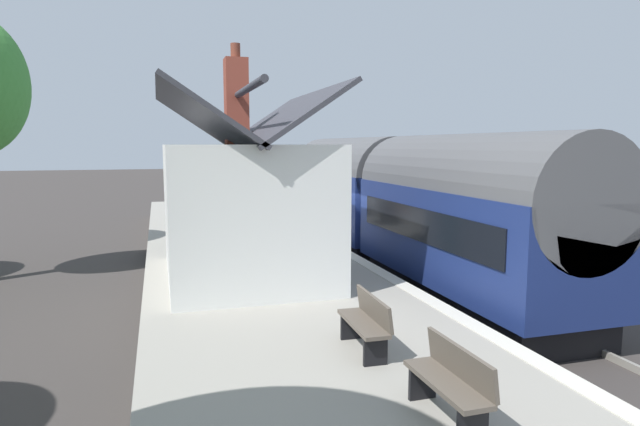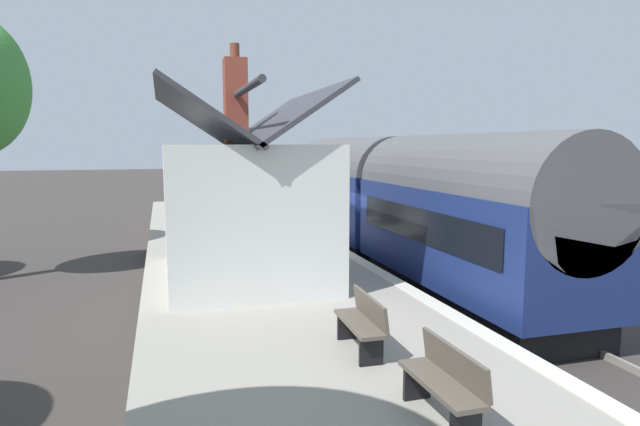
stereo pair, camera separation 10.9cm
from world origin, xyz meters
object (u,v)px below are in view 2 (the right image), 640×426
at_px(train, 397,202).
at_px(bench_by_lamp, 445,381).
at_px(planter_by_door, 192,231).
at_px(bench_near_building, 243,217).
at_px(planter_edge_near, 198,212).
at_px(station_building, 243,206).
at_px(planter_corner_building, 222,205).
at_px(station_sign_board, 262,188).
at_px(bench_mid_platform, 363,321).
at_px(planter_bench_left, 199,227).
at_px(bench_platform_end, 236,209).

bearing_deg(train, bench_by_lamp, 158.58).
bearing_deg(train, planter_by_door, 73.68).
relative_size(bench_near_building, planter_edge_near, 1.63).
bearing_deg(bench_near_building, planter_by_door, 140.17).
relative_size(station_building, planter_corner_building, 8.53).
relative_size(planter_by_door, station_sign_board, 0.47).
distance_m(bench_mid_platform, planter_by_door, 10.50).
xyz_separation_m(planter_bench_left, planter_edge_near, (3.72, -0.17, 0.05)).
bearing_deg(bench_by_lamp, planter_by_door, 9.83).
xyz_separation_m(bench_by_lamp, station_sign_board, (19.69, -1.43, 0.71)).
relative_size(planter_corner_building, planter_edge_near, 0.79).
distance_m(bench_mid_platform, station_sign_board, 17.52).
bearing_deg(planter_by_door, planter_edge_near, -5.68).
bearing_deg(planter_bench_left, planter_by_door, 163.66).
distance_m(planter_corner_building, planter_bench_left, 6.93).
bearing_deg(planter_edge_near, bench_near_building, -146.59).
distance_m(bench_platform_end, planter_corner_building, 2.58).
bearing_deg(planter_corner_building, bench_platform_end, -173.14).
bearing_deg(station_building, planter_by_door, 11.32).
height_order(bench_platform_end, planter_by_door, bench_platform_end).
xyz_separation_m(train, planter_bench_left, (2.87, 6.08, -0.97)).
height_order(station_building, planter_corner_building, station_building).
bearing_deg(planter_by_door, station_building, -168.68).
distance_m(planter_bench_left, station_sign_board, 7.01).
bearing_deg(bench_mid_platform, bench_near_building, 0.07).
height_order(train, planter_corner_building, train).
bearing_deg(train, bench_near_building, 45.65).
bearing_deg(bench_mid_platform, bench_platform_end, -0.26).
bearing_deg(planter_edge_near, planter_bench_left, 177.31).
relative_size(station_building, bench_mid_platform, 4.09).
xyz_separation_m(station_building, bench_platform_end, (10.06, -1.12, -1.25)).
xyz_separation_m(train, bench_by_lamp, (-10.69, 4.19, -0.87)).
bearing_deg(planter_by_door, bench_by_lamp, -170.17).
height_order(bench_near_building, planter_corner_building, bench_near_building).
xyz_separation_m(station_building, planter_edge_near, (9.57, 0.50, -1.30)).
bearing_deg(station_sign_board, planter_by_door, 153.16).
distance_m(bench_by_lamp, station_sign_board, 19.75).
bearing_deg(planter_bench_left, planter_corner_building, -12.38).
relative_size(bench_mid_platform, bench_by_lamp, 1.01).
xyz_separation_m(bench_mid_platform, planter_bench_left, (11.31, 1.72, -0.10)).
height_order(train, bench_by_lamp, train).
height_order(bench_by_lamp, bench_platform_end, same).
distance_m(planter_corner_building, station_sign_board, 2.10).
distance_m(bench_by_lamp, planter_edge_near, 17.37).
distance_m(bench_platform_end, station_sign_board, 2.55).
relative_size(train, planter_by_door, 22.57).
distance_m(station_building, planter_by_door, 5.11).
bearing_deg(planter_bench_left, bench_near_building, -50.75).
relative_size(station_building, planter_bench_left, 7.52).
bearing_deg(planter_by_door, station_sign_board, -26.84).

